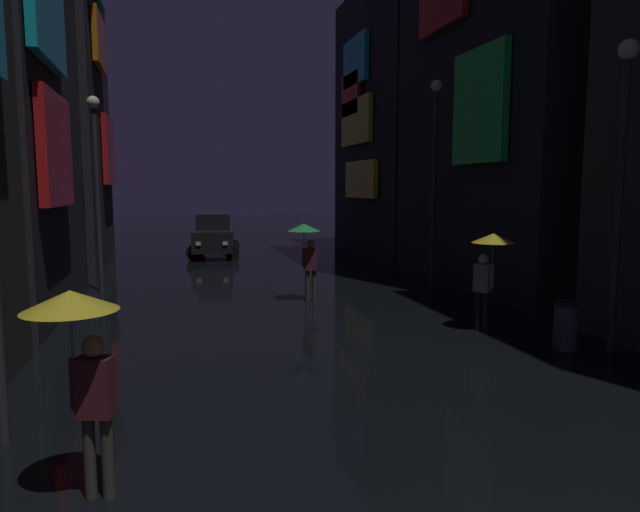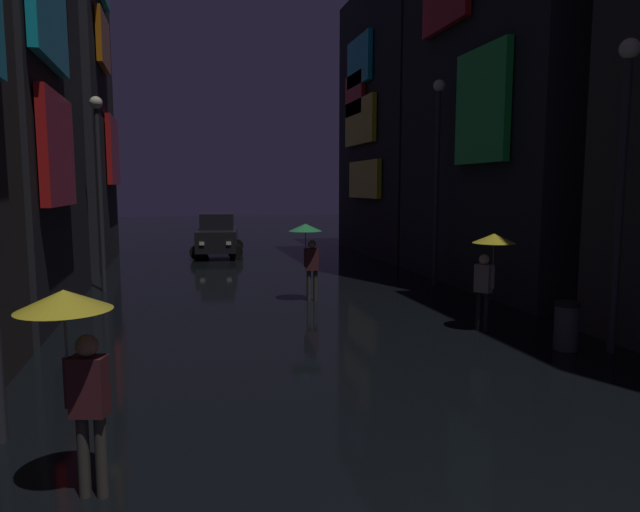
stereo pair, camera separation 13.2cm
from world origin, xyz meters
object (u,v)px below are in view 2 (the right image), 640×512
object	(u,v)px
streetlamp_left_far	(99,172)
pedestrian_midstreet_centre_yellow	(490,255)
pedestrian_midstreet_left_green	(308,240)
pedestrian_foreground_left_yellow	(72,335)
streetlamp_right_near	(623,162)
streetlamp_right_far	(437,161)
car_distant	(218,235)
trash_bin	(566,326)

from	to	relation	value
streetlamp_left_far	pedestrian_midstreet_centre_yellow	bearing A→B (deg)	-39.23
pedestrian_midstreet_left_green	pedestrian_foreground_left_yellow	bearing A→B (deg)	-115.86
streetlamp_right_near	streetlamp_right_far	bearing A→B (deg)	90.00
pedestrian_midstreet_centre_yellow	car_distant	bearing A→B (deg)	107.15
pedestrian_foreground_left_yellow	trash_bin	distance (m)	8.90
streetlamp_left_far	streetlamp_right_far	bearing A→B (deg)	-7.89
pedestrian_midstreet_left_green	car_distant	size ratio (longest dim) A/B	0.49
pedestrian_midstreet_left_green	trash_bin	size ratio (longest dim) A/B	2.28
streetlamp_right_far	pedestrian_midstreet_left_green	bearing A→B (deg)	-161.45
car_distant	streetlamp_left_far	bearing A→B (deg)	-115.59
streetlamp_left_far	streetlamp_right_far	distance (m)	10.10
trash_bin	streetlamp_left_far	bearing A→B (deg)	137.22
trash_bin	streetlamp_right_far	bearing A→B (deg)	84.46
streetlamp_left_far	trash_bin	bearing A→B (deg)	-42.78
pedestrian_midstreet_centre_yellow	streetlamp_right_far	xyz separation A→B (m)	(1.41, 5.62, 2.22)
streetlamp_left_far	streetlamp_right_near	size ratio (longest dim) A/B	0.99
trash_bin	pedestrian_foreground_left_yellow	bearing A→B (deg)	-157.59
pedestrian_midstreet_centre_yellow	streetlamp_left_far	bearing A→B (deg)	140.77
pedestrian_foreground_left_yellow	streetlamp_right_near	size ratio (longest dim) A/B	0.37
pedestrian_midstreet_centre_yellow	trash_bin	size ratio (longest dim) A/B	2.28
pedestrian_midstreet_centre_yellow	pedestrian_foreground_left_yellow	distance (m)	8.95
car_distant	streetlamp_right_far	size ratio (longest dim) A/B	0.68
streetlamp_right_far	trash_bin	bearing A→B (deg)	-95.54
car_distant	streetlamp_right_far	distance (m)	11.70
pedestrian_midstreet_left_green	car_distant	world-z (taller)	pedestrian_midstreet_left_green
streetlamp_right_near	pedestrian_midstreet_centre_yellow	bearing A→B (deg)	125.51
pedestrian_midstreet_centre_yellow	streetlamp_right_near	world-z (taller)	streetlamp_right_near
pedestrian_midstreet_left_green	streetlamp_right_near	xyz separation A→B (m)	(4.45, -6.11, 1.88)
streetlamp_right_near	trash_bin	size ratio (longest dim) A/B	6.13
pedestrian_midstreet_centre_yellow	pedestrian_foreground_left_yellow	world-z (taller)	same
pedestrian_midstreet_left_green	streetlamp_right_far	world-z (taller)	streetlamp_right_far
streetlamp_left_far	streetlamp_right_near	xyz separation A→B (m)	(10.00, -8.99, 0.02)
pedestrian_midstreet_left_green	streetlamp_right_near	size ratio (longest dim) A/B	0.37
streetlamp_left_far	trash_bin	world-z (taller)	streetlamp_left_far
pedestrian_midstreet_left_green	streetlamp_right_near	distance (m)	7.79
pedestrian_foreground_left_yellow	pedestrian_midstreet_left_green	bearing A→B (deg)	64.14
pedestrian_foreground_left_yellow	car_distant	distance (m)	20.33
trash_bin	car_distant	bearing A→B (deg)	107.84
pedestrian_midstreet_left_green	pedestrian_foreground_left_yellow	distance (m)	10.10
pedestrian_midstreet_centre_yellow	pedestrian_foreground_left_yellow	size ratio (longest dim) A/B	1.00
streetlamp_right_far	trash_bin	distance (m)	8.02
pedestrian_foreground_left_yellow	trash_bin	xyz separation A→B (m)	(8.16, 3.36, -1.20)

